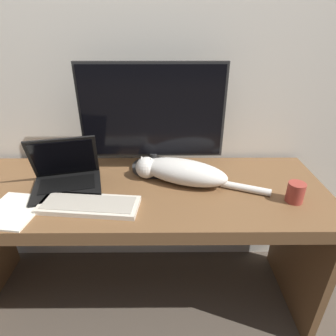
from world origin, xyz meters
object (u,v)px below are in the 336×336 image
at_px(cat, 181,171).
at_px(coffee_mug, 295,192).
at_px(laptop, 66,178).
at_px(external_keyboard, 89,205).
at_px(monitor, 152,118).

relative_size(cat, coffee_mug, 6.99).
height_order(laptop, cat, laptop).
xyz_separation_m(external_keyboard, coffee_mug, (0.85, 0.04, 0.03)).
bearing_deg(monitor, external_keyboard, -126.21).
distance_m(monitor, coffee_mug, 0.71).
relative_size(external_keyboard, coffee_mug, 4.79).
xyz_separation_m(monitor, coffee_mug, (0.60, -0.30, -0.22)).
distance_m(external_keyboard, cat, 0.43).
relative_size(monitor, external_keyboard, 1.65).
bearing_deg(external_keyboard, coffee_mug, 8.33).
relative_size(monitor, cat, 1.13).
xyz_separation_m(laptop, cat, (0.51, 0.04, 0.01)).
xyz_separation_m(monitor, laptop, (-0.38, -0.18, -0.22)).
height_order(monitor, cat, monitor).
bearing_deg(laptop, monitor, 11.51).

